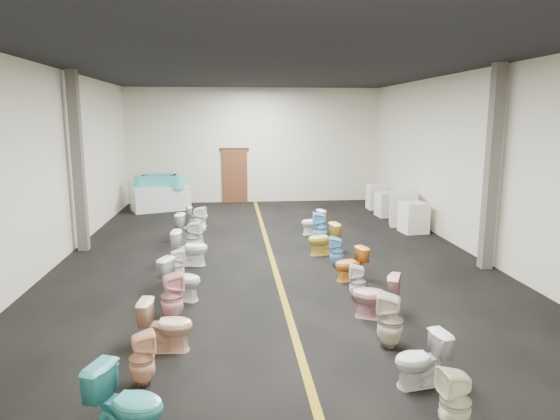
# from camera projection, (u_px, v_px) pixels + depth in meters

# --- Properties ---
(floor) EXTENTS (16.00, 16.00, 0.00)m
(floor) POSITION_uv_depth(u_px,v_px,m) (271.00, 255.00, 12.34)
(floor) COLOR black
(floor) RESTS_ON ground
(ceiling) EXTENTS (16.00, 16.00, 0.00)m
(ceiling) POSITION_uv_depth(u_px,v_px,m) (270.00, 67.00, 11.51)
(ceiling) COLOR black
(ceiling) RESTS_ON ground
(wall_back) EXTENTS (10.00, 0.00, 10.00)m
(wall_back) POSITION_uv_depth(u_px,v_px,m) (254.00, 146.00, 19.75)
(wall_back) COLOR beige
(wall_back) RESTS_ON ground
(wall_front) EXTENTS (10.00, 0.00, 10.00)m
(wall_front) POSITION_uv_depth(u_px,v_px,m) (348.00, 255.00, 4.10)
(wall_front) COLOR beige
(wall_front) RESTS_ON ground
(wall_left) EXTENTS (0.00, 16.00, 16.00)m
(wall_left) POSITION_uv_depth(u_px,v_px,m) (54.00, 166.00, 11.44)
(wall_left) COLOR beige
(wall_left) RESTS_ON ground
(wall_right) EXTENTS (0.00, 16.00, 16.00)m
(wall_right) POSITION_uv_depth(u_px,v_px,m) (471.00, 163.00, 12.41)
(wall_right) COLOR beige
(wall_right) RESTS_ON ground
(aisle_stripe) EXTENTS (0.12, 15.60, 0.01)m
(aisle_stripe) POSITION_uv_depth(u_px,v_px,m) (271.00, 255.00, 12.34)
(aisle_stripe) COLOR #866713
(aisle_stripe) RESTS_ON floor
(back_door) EXTENTS (1.00, 0.10, 2.10)m
(back_door) POSITION_uv_depth(u_px,v_px,m) (235.00, 176.00, 19.83)
(back_door) COLOR #562D19
(back_door) RESTS_ON floor
(door_frame) EXTENTS (1.15, 0.08, 0.10)m
(door_frame) POSITION_uv_depth(u_px,v_px,m) (234.00, 149.00, 19.65)
(door_frame) COLOR #331C11
(door_frame) RESTS_ON back_door
(column_left) EXTENTS (0.25, 0.25, 4.50)m
(column_left) POSITION_uv_depth(u_px,v_px,m) (78.00, 162.00, 12.44)
(column_left) COLOR #59544C
(column_left) RESTS_ON floor
(column_right) EXTENTS (0.25, 0.25, 4.50)m
(column_right) POSITION_uv_depth(u_px,v_px,m) (492.00, 169.00, 10.91)
(column_right) COLOR #59544C
(column_right) RESTS_ON floor
(display_table) EXTENTS (2.22, 1.66, 0.89)m
(display_table) POSITION_uv_depth(u_px,v_px,m) (161.00, 198.00, 18.24)
(display_table) COLOR silver
(display_table) RESTS_ON floor
(bathtub) EXTENTS (1.86, 0.75, 0.55)m
(bathtub) POSITION_uv_depth(u_px,v_px,m) (160.00, 181.00, 18.13)
(bathtub) COLOR #42BDBF
(bathtub) RESTS_ON display_table
(appliance_crate_a) EXTENTS (0.77, 0.77, 0.89)m
(appliance_crate_a) POSITION_uv_depth(u_px,v_px,m) (414.00, 218.00, 14.70)
(appliance_crate_a) COLOR silver
(appliance_crate_a) RESTS_ON floor
(appliance_crate_b) EXTENTS (0.95, 0.95, 1.07)m
(appliance_crate_b) POSITION_uv_depth(u_px,v_px,m) (403.00, 209.00, 15.63)
(appliance_crate_b) COLOR beige
(appliance_crate_b) RESTS_ON floor
(appliance_crate_c) EXTENTS (0.76, 0.76, 0.82)m
(appliance_crate_c) POSITION_uv_depth(u_px,v_px,m) (388.00, 204.00, 17.12)
(appliance_crate_c) COLOR silver
(appliance_crate_c) RESTS_ON floor
(appliance_crate_d) EXTENTS (0.63, 0.63, 0.90)m
(appliance_crate_d) POSITION_uv_depth(u_px,v_px,m) (376.00, 197.00, 18.47)
(appliance_crate_d) COLOR white
(appliance_crate_d) RESTS_ON floor
(toilet_left_0) EXTENTS (0.92, 0.72, 0.82)m
(toilet_left_0) POSITION_uv_depth(u_px,v_px,m) (128.00, 404.00, 5.22)
(toilet_left_0) COLOR teal
(toilet_left_0) RESTS_ON floor
(toilet_left_1) EXTENTS (0.41, 0.41, 0.71)m
(toilet_left_1) POSITION_uv_depth(u_px,v_px,m) (142.00, 359.00, 6.31)
(toilet_left_1) COLOR #F5B58D
(toilet_left_1) RESTS_ON floor
(toilet_left_2) EXTENTS (0.80, 0.50, 0.78)m
(toilet_left_2) POSITION_uv_depth(u_px,v_px,m) (166.00, 325.00, 7.25)
(toilet_left_2) COLOR #E5B18F
(toilet_left_2) RESTS_ON floor
(toilet_left_3) EXTENTS (0.47, 0.46, 0.83)m
(toilet_left_3) POSITION_uv_depth(u_px,v_px,m) (172.00, 297.00, 8.34)
(toilet_left_3) COLOR #EBA4AB
(toilet_left_3) RESTS_ON floor
(toilet_left_4) EXTENTS (0.88, 0.69, 0.79)m
(toilet_left_4) POSITION_uv_depth(u_px,v_px,m) (181.00, 279.00, 9.28)
(toilet_left_4) COLOR silver
(toilet_left_4) RESTS_ON floor
(toilet_left_5) EXTENTS (0.39, 0.39, 0.69)m
(toilet_left_5) POSITION_uv_depth(u_px,v_px,m) (177.00, 265.00, 10.30)
(toilet_left_5) COLOR white
(toilet_left_5) RESTS_ON floor
(toilet_left_6) EXTENTS (0.85, 0.54, 0.82)m
(toilet_left_6) POSITION_uv_depth(u_px,v_px,m) (190.00, 248.00, 11.44)
(toilet_left_6) COLOR white
(toilet_left_6) RESTS_ON floor
(toilet_left_7) EXTENTS (0.44, 0.43, 0.84)m
(toilet_left_7) POSITION_uv_depth(u_px,v_px,m) (194.00, 238.00, 12.36)
(toilet_left_7) COLOR silver
(toilet_left_7) RESTS_ON floor
(toilet_left_8) EXTENTS (0.89, 0.63, 0.82)m
(toilet_left_8) POSITION_uv_depth(u_px,v_px,m) (192.00, 229.00, 13.41)
(toilet_left_8) COLOR silver
(toilet_left_8) RESTS_ON floor
(toilet_left_9) EXTENTS (0.45, 0.44, 0.82)m
(toilet_left_9) POSITION_uv_depth(u_px,v_px,m) (199.00, 221.00, 14.45)
(toilet_left_9) COLOR white
(toilet_left_9) RESTS_ON floor
(toilet_left_10) EXTENTS (0.72, 0.51, 0.66)m
(toilet_left_10) POSITION_uv_depth(u_px,v_px,m) (197.00, 216.00, 15.48)
(toilet_left_10) COLOR white
(toilet_left_10) RESTS_ON floor
(toilet_right_0) EXTENTS (0.37, 0.36, 0.74)m
(toilet_right_0) POSITION_uv_depth(u_px,v_px,m) (455.00, 401.00, 5.33)
(toilet_right_0) COLOR beige
(toilet_right_0) RESTS_ON floor
(toilet_right_1) EXTENTS (0.75, 0.51, 0.71)m
(toilet_right_1) POSITION_uv_depth(u_px,v_px,m) (421.00, 360.00, 6.29)
(toilet_right_1) COLOR silver
(toilet_right_1) RESTS_ON floor
(toilet_right_2) EXTENTS (0.51, 0.50, 0.84)m
(toilet_right_2) POSITION_uv_depth(u_px,v_px,m) (390.00, 321.00, 7.33)
(toilet_right_2) COLOR beige
(toilet_right_2) RESTS_ON floor
(toilet_right_3) EXTENTS (0.89, 0.73, 0.80)m
(toilet_right_3) POSITION_uv_depth(u_px,v_px,m) (375.00, 296.00, 8.41)
(toilet_right_3) COLOR #D19194
(toilet_right_3) RESTS_ON floor
(toilet_right_4) EXTENTS (0.36, 0.36, 0.69)m
(toilet_right_4) POSITION_uv_depth(u_px,v_px,m) (358.00, 282.00, 9.28)
(toilet_right_4) COLOR silver
(toilet_right_4) RESTS_ON floor
(toilet_right_5) EXTENTS (0.77, 0.57, 0.70)m
(toilet_right_5) POSITION_uv_depth(u_px,v_px,m) (351.00, 264.00, 10.39)
(toilet_right_5) COLOR orange
(toilet_right_5) RESTS_ON floor
(toilet_right_6) EXTENTS (0.40, 0.40, 0.69)m
(toilet_right_6) POSITION_uv_depth(u_px,v_px,m) (337.00, 251.00, 11.38)
(toilet_right_6) COLOR #6CB5E5
(toilet_right_6) RESTS_ON floor
(toilet_right_7) EXTENTS (0.84, 0.57, 0.79)m
(toilet_right_7) POSITION_uv_depth(u_px,v_px,m) (323.00, 239.00, 12.33)
(toilet_right_7) COLOR #E2C34A
(toilet_right_7) RESTS_ON floor
(toilet_right_8) EXTENTS (0.41, 0.40, 0.85)m
(toilet_right_8) POSITION_uv_depth(u_px,v_px,m) (320.00, 228.00, 13.46)
(toilet_right_8) COLOR #75C3EF
(toilet_right_8) RESTS_ON floor
(toilet_right_9) EXTENTS (0.78, 0.58, 0.71)m
(toilet_right_9) POSITION_uv_depth(u_px,v_px,m) (313.00, 222.00, 14.49)
(toilet_right_9) COLOR white
(toilet_right_9) RESTS_ON floor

